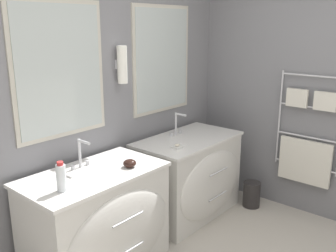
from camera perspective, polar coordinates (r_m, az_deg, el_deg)
name	(u,v)px	position (r m, az deg, el deg)	size (l,w,h in m)	color
wall_back	(88,97)	(3.24, -12.06, 4.32)	(5.09, 0.17, 2.60)	slate
wall_right	(284,87)	(4.05, 17.31, 5.76)	(0.13, 3.53, 2.60)	slate
vanity_left	(100,222)	(3.06, -10.36, -14.18)	(1.11, 0.68, 0.82)	silver
vanity_right	(191,177)	(3.83, 3.52, -7.72)	(1.11, 0.68, 0.82)	silver
faucet_left	(81,154)	(2.99, -13.11, -4.13)	(0.17, 0.14, 0.23)	silver
faucet_right	(177,124)	(3.77, 1.39, 0.31)	(0.17, 0.14, 0.23)	silver
toiletry_bottle	(61,177)	(2.62, -15.97, -7.55)	(0.07, 0.07, 0.21)	silver
amenity_bowl	(130,163)	(2.97, -5.86, -5.67)	(0.10, 0.10, 0.06)	black
soap_dish	(177,147)	(3.39, 1.43, -3.18)	(0.10, 0.07, 0.04)	white
waste_bin	(252,194)	(4.19, 12.62, -10.03)	(0.19, 0.19, 0.28)	#282626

